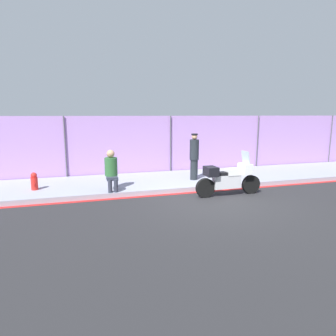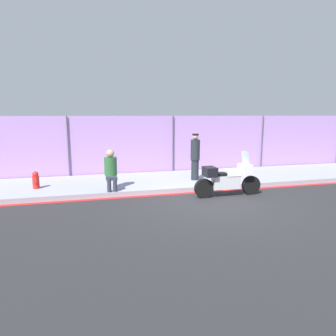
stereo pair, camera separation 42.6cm
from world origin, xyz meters
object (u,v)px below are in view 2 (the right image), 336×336
object	(u,v)px
motorcycle	(228,179)
officer_standing	(195,156)
fire_hydrant	(36,180)
person_seated_on_curb	(111,168)

from	to	relation	value
motorcycle	officer_standing	world-z (taller)	officer_standing
motorcycle	fire_hydrant	distance (m)	6.43
officer_standing	person_seated_on_curb	xyz separation A→B (m)	(-3.21, -0.69, -0.18)
motorcycle	officer_standing	bearing A→B (deg)	102.75
person_seated_on_curb	motorcycle	bearing A→B (deg)	-18.36
motorcycle	officer_standing	xyz separation A→B (m)	(-0.45, 1.91, 0.49)
officer_standing	fire_hydrant	xyz separation A→B (m)	(-5.68, 0.04, -0.62)
person_seated_on_curb	fire_hydrant	bearing A→B (deg)	163.36
motorcycle	person_seated_on_curb	xyz separation A→B (m)	(-3.66, 1.22, 0.32)
person_seated_on_curb	officer_standing	bearing A→B (deg)	12.20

